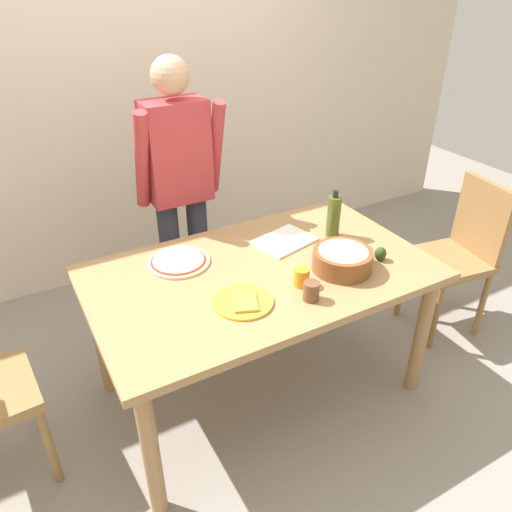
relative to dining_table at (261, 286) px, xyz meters
name	(u,v)px	position (x,y,z in m)	size (l,w,h in m)	color
ground	(260,386)	(0.00, 0.00, -0.67)	(8.00, 8.00, 0.00)	gray
wall_back	(142,87)	(0.00, 1.60, 0.63)	(5.60, 0.10, 2.60)	beige
dining_table	(261,286)	(0.00, 0.00, 0.00)	(1.60, 0.96, 0.76)	#A37A4C
person_cook	(180,184)	(-0.10, 0.76, 0.27)	(0.49, 0.25, 1.62)	#2D2D38
chair_wooden_right	(461,249)	(1.32, -0.08, -0.13)	(0.45, 0.45, 0.95)	olive
pizza_raw_on_board	(179,261)	(-0.32, 0.25, 0.10)	(0.30, 0.30, 0.02)	beige
plate_with_slice	(243,302)	(-0.20, -0.19, 0.10)	(0.26, 0.26, 0.02)	gold
popcorn_bowl	(343,258)	(0.33, -0.18, 0.15)	(0.28, 0.28, 0.11)	brown
olive_oil_bottle	(334,216)	(0.50, 0.11, 0.20)	(0.07, 0.07, 0.26)	#47561E
cup_orange	(301,277)	(0.09, -0.20, 0.13)	(0.07, 0.07, 0.09)	orange
cup_small_brown	(311,291)	(0.07, -0.31, 0.13)	(0.07, 0.07, 0.09)	brown
cutting_board_white	(284,241)	(0.24, 0.18, 0.10)	(0.30, 0.22, 0.01)	white
avocado	(380,254)	(0.55, -0.20, 0.13)	(0.06, 0.06, 0.07)	#2D4219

